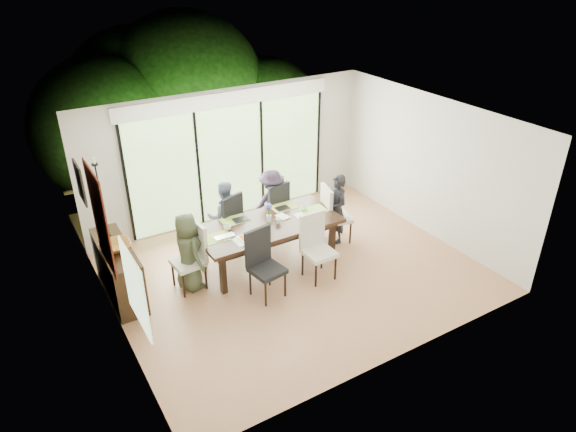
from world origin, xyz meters
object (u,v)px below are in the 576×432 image
person_far_left (225,216)px  vase (269,218)px  chair_near_left (267,265)px  chair_right_end (337,213)px  sideboard (119,271)px  person_far_right (272,203)px  bowl (115,246)px  chair_far_right (272,208)px  chair_far_left (224,220)px  person_left_end (188,252)px  person_right_end (337,209)px  laptop (226,238)px  table_top (268,225)px  chair_left_end (187,258)px  cup_b (278,221)px  cup_a (227,227)px  cup_c (304,208)px  chair_near_right (319,248)px

person_far_left → vase: person_far_left is taller
vase → chair_near_left: bearing=-120.9°
chair_right_end → sideboard: chair_right_end is taller
person_far_right → bowl: 3.13m
chair_far_right → chair_near_left: bearing=49.9°
chair_far_left → person_left_end: person_left_end is taller
person_left_end → person_right_end: same height
chair_far_right → bowl: (-3.07, -0.54, 0.37)m
vase → laptop: 0.91m
table_top → chair_left_end: bearing=180.0°
chair_far_left → chair_near_left: 1.72m
chair_near_left → person_right_end: person_right_end is taller
chair_right_end → chair_far_right: (-0.95, 0.85, 0.00)m
vase → laptop: bearing=-170.5°
laptop → cup_b: 1.00m
cup_a → cup_c: size_ratio=1.00×
chair_far_left → person_right_end: person_right_end is taller
chair_far_left → vase: (0.50, -0.80, 0.27)m
table_top → cup_c: size_ratio=19.35×
chair_left_end → bowl: bearing=-111.1°
cup_a → chair_right_end: bearing=-3.9°
chair_left_end → cup_b: size_ratio=11.00×
vase → cup_a: bearing=172.4°
chair_near_right → vase: bearing=115.2°
table_top → cup_a: size_ratio=19.35×
person_right_end → person_far_left: (-1.93, 0.83, 0.00)m
person_left_end → cup_a: size_ratio=10.40×
chair_left_end → person_far_right: (2.05, 0.83, 0.10)m
chair_far_right → person_far_left: 1.01m
sideboard → cup_a: bearing=-8.1°
laptop → cup_c: size_ratio=2.66×
chair_near_left → person_far_left: person_far_left is taller
chair_near_right → sideboard: size_ratio=0.73×
laptop → table_top: bearing=5.9°
chair_near_left → person_far_left: size_ratio=0.85×
chair_far_left → person_far_left: bearing=70.1°
cup_c → chair_far_left: bearing=149.0°
cup_c → sideboard: (-3.32, 0.31, -0.39)m
person_far_left → vase: size_ratio=10.75×
table_top → vase: (0.05, 0.05, 0.09)m
chair_right_end → chair_far_right: size_ratio=1.00×
chair_right_end → person_left_end: 2.98m
chair_near_left → chair_near_right: bearing=-9.6°
chair_near_left → person_left_end: (-0.98, 0.87, 0.10)m
table_top → sideboard: 2.58m
laptop → vase: bearing=8.7°
person_left_end → person_far_right: size_ratio=1.00×
person_left_end → person_far_left: same height
chair_right_end → chair_left_end: bearing=104.1°
chair_near_left → bowl: chair_near_left is taller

